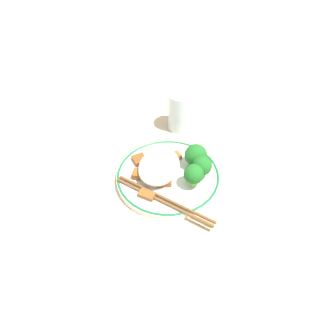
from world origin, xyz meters
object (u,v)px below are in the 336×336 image
at_px(broccoli_back_center, 202,166).
at_px(chopsticks, 164,200).
at_px(plate, 168,176).
at_px(drinking_glass, 181,111).
at_px(broccoli_back_left, 194,175).
at_px(broccoli_back_right, 196,156).

distance_m(broccoli_back_center, chopsticks, 0.11).
bearing_deg(plate, drinking_glass, 6.58).
distance_m(broccoli_back_left, broccoli_back_right, 0.06).
xyz_separation_m(broccoli_back_right, drinking_glass, (0.14, 0.07, 0.01)).
distance_m(broccoli_back_right, chopsticks, 0.12).
bearing_deg(chopsticks, plate, 9.93).
bearing_deg(broccoli_back_left, broccoli_back_center, -19.26).
bearing_deg(broccoli_back_left, chopsticks, 141.66).
bearing_deg(plate, broccoli_back_right, -47.85).
relative_size(broccoli_back_right, drinking_glass, 0.55).
xyz_separation_m(broccoli_back_left, drinking_glass, (0.20, 0.08, 0.00)).
bearing_deg(broccoli_back_right, plate, 132.15).
distance_m(chopsticks, drinking_glass, 0.26).
height_order(broccoli_back_left, drinking_glass, drinking_glass).
bearing_deg(drinking_glass, broccoli_back_center, -151.98).
bearing_deg(broccoli_back_left, drinking_glass, 21.80).
relative_size(broccoli_back_left, broccoli_back_center, 1.02).
xyz_separation_m(plate, drinking_glass, (0.18, 0.02, 0.04)).
height_order(plate, drinking_glass, drinking_glass).
relative_size(chopsticks, drinking_glass, 2.24).
relative_size(plate, drinking_glass, 2.25).
distance_m(broccoli_back_center, drinking_glass, 0.19).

